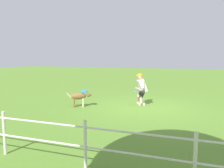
% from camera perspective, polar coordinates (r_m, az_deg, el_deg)
% --- Properties ---
extents(ground_plane, '(60.00, 60.00, 0.00)m').
position_cam_1_polar(ground_plane, '(9.28, 8.22, -5.75)').
color(ground_plane, '#5B882D').
extents(person, '(0.53, 0.70, 1.29)m').
position_cam_1_polar(person, '(9.64, 7.33, -1.05)').
color(person, silver).
rests_on(person, ground_plane).
extents(dog, '(0.92, 0.57, 0.60)m').
position_cam_1_polar(dog, '(9.30, -8.04, -3.15)').
color(dog, olive).
rests_on(dog, ground_plane).
extents(frisbee_flying, '(0.34, 0.33, 0.14)m').
position_cam_1_polar(frisbee_flying, '(9.29, -6.92, -1.81)').
color(frisbee_flying, '#2980DC').
extents(frisbee_held, '(0.27, 0.27, 0.07)m').
position_cam_1_polar(frisbee_held, '(9.35, 5.93, -1.83)').
color(frisbee_held, '#3095E0').
rests_on(frisbee_held, person).
extents(fence, '(14.89, 0.06, 0.91)m').
position_cam_1_polar(fence, '(4.24, -6.70, -13.79)').
color(fence, white).
rests_on(fence, ground_plane).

